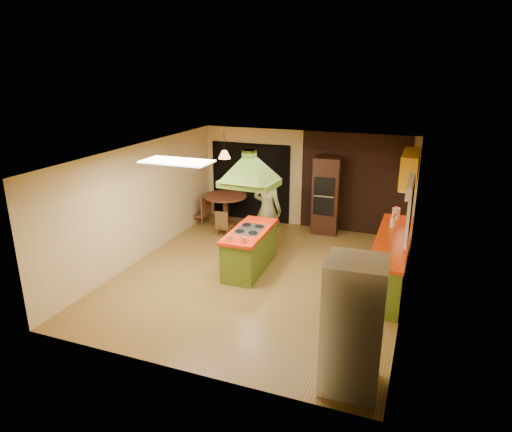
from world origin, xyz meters
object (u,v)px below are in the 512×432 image
at_px(wall_oven, 326,195).
at_px(dining_table, 226,204).
at_px(kitchen_island, 250,249).
at_px(canister_large, 396,213).
at_px(refrigerator, 353,326).
at_px(man, 267,210).

xyz_separation_m(wall_oven, dining_table, (-2.56, -0.44, -0.38)).
bearing_deg(kitchen_island, dining_table, 122.78).
bearing_deg(canister_large, refrigerator, -91.91).
xyz_separation_m(kitchen_island, man, (-0.05, 1.22, 0.49)).
relative_size(kitchen_island, dining_table, 1.58).
bearing_deg(refrigerator, dining_table, 125.64).
bearing_deg(man, canister_large, -163.54).
bearing_deg(refrigerator, kitchen_island, 128.51).
distance_m(man, dining_table, 1.94).
bearing_deg(man, wall_oven, -115.17).
bearing_deg(refrigerator, canister_large, 85.25).
height_order(wall_oven, canister_large, wall_oven).
bearing_deg(wall_oven, kitchen_island, -113.07).
bearing_deg(kitchen_island, refrigerator, -50.40).
bearing_deg(canister_large, kitchen_island, -148.91).
relative_size(kitchen_island, canister_large, 7.33).
xyz_separation_m(dining_table, canister_large, (4.32, -0.69, 0.45)).
relative_size(kitchen_island, wall_oven, 0.91).
relative_size(dining_table, canister_large, 4.64).
bearing_deg(refrigerator, man, 119.47).
bearing_deg(dining_table, refrigerator, -51.52).
xyz_separation_m(refrigerator, dining_table, (-4.17, 5.24, -0.32)).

